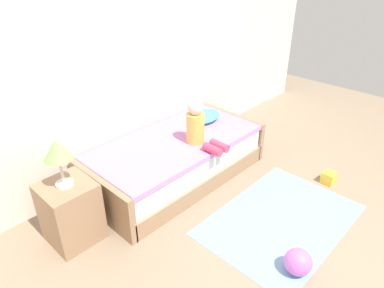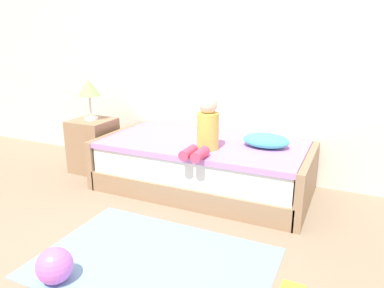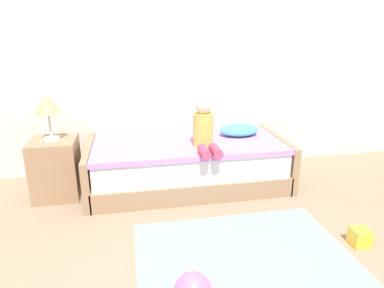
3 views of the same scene
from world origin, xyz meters
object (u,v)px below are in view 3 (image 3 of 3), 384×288
object	(u,v)px
pillow	(239,130)
toy_block	(360,237)
bed	(188,163)
nightstand	(56,168)
table_lamp	(47,106)
child_figure	(204,128)

from	to	relation	value
pillow	toy_block	world-z (taller)	pillow
bed	nightstand	size ratio (longest dim) A/B	3.52
nightstand	bed	bearing A→B (deg)	0.73
table_lamp	child_figure	xyz separation A→B (m)	(1.48, -0.21, -0.23)
child_figure	nightstand	bearing A→B (deg)	171.87
bed	toy_block	size ratio (longest dim) A/B	15.33
toy_block	child_figure	bearing A→B (deg)	131.74
table_lamp	pillow	size ratio (longest dim) A/B	1.02
nightstand	toy_block	world-z (taller)	nightstand
table_lamp	pillow	distance (m)	1.99
pillow	toy_block	bearing A→B (deg)	-69.96
table_lamp	bed	bearing A→B (deg)	0.73
child_figure	pillow	distance (m)	0.59
bed	pillow	bearing A→B (deg)	9.41
table_lamp	pillow	xyz separation A→B (m)	(1.95, 0.12, -0.37)
table_lamp	child_figure	distance (m)	1.51
bed	pillow	xyz separation A→B (m)	(0.60, 0.10, 0.32)
child_figure	toy_block	size ratio (longest dim) A/B	3.71
pillow	toy_block	xyz separation A→B (m)	(0.53, -1.46, -0.50)
nightstand	child_figure	xyz separation A→B (m)	(1.48, -0.21, 0.40)
child_figure	toy_block	distance (m)	1.64
bed	table_lamp	xyz separation A→B (m)	(-1.35, -0.02, 0.69)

